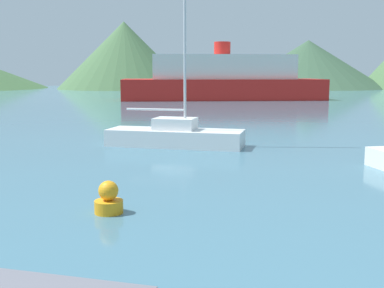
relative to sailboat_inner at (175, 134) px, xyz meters
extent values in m
cube|color=white|center=(0.00, 0.00, -0.17)|extent=(6.43, 3.11, 0.76)
cube|color=white|center=(0.00, 0.00, 0.47)|extent=(2.09, 1.67, 0.53)
cylinder|color=#BCBCC1|center=(0.45, -0.10, 5.70)|extent=(0.12, 0.12, 10.99)
cylinder|color=#BCBCC1|center=(-0.91, 0.19, 1.10)|extent=(2.74, 0.67, 0.10)
cube|color=red|center=(3.24, 38.64, 0.70)|extent=(25.23, 10.65, 2.51)
cube|color=silver|center=(3.24, 38.64, 3.42)|extent=(17.79, 8.66, 2.93)
cylinder|color=red|center=(3.24, 38.64, 5.68)|extent=(2.02, 2.02, 1.60)
cylinder|color=orange|center=(-0.89, -10.58, -0.40)|extent=(0.69, 0.69, 0.31)
sphere|color=orange|center=(-0.89, -10.58, -0.01)|extent=(0.48, 0.48, 0.48)
cone|color=#476B42|center=(-15.69, 78.20, 6.24)|extent=(27.47, 27.47, 13.58)
cone|color=#38563D|center=(22.72, 82.55, 4.47)|extent=(32.27, 32.27, 10.06)
camera|label=1|loc=(1.46, -21.67, 2.79)|focal=45.00mm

